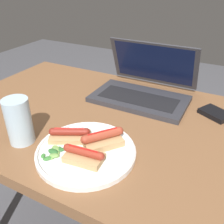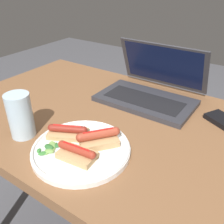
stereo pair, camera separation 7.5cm
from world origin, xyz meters
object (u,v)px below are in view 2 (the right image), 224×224
plate (81,149)px  external_drive (222,120)px  laptop (150,90)px  drinking_glass (20,116)px

plate → external_drive: bearing=53.6°
laptop → plate: (-0.01, -0.40, -0.03)m
plate → drinking_glass: size_ratio=1.99×
plate → external_drive: (0.28, 0.38, -0.00)m
external_drive → drinking_glass: bearing=-110.7°
laptop → external_drive: size_ratio=3.03×
plate → drinking_glass: bearing=-170.0°
plate → external_drive: 0.47m
laptop → drinking_glass: size_ratio=2.62×
laptop → plate: size_ratio=1.31×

